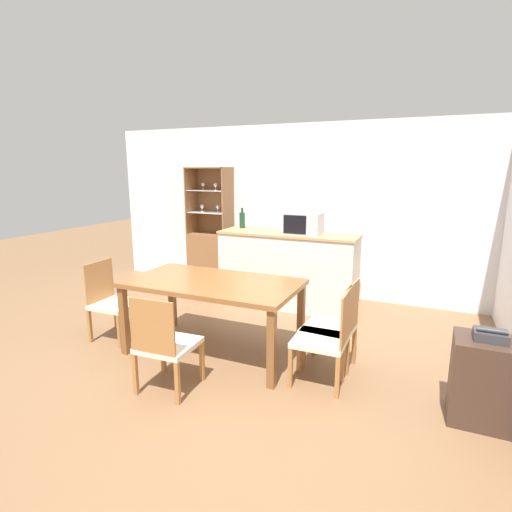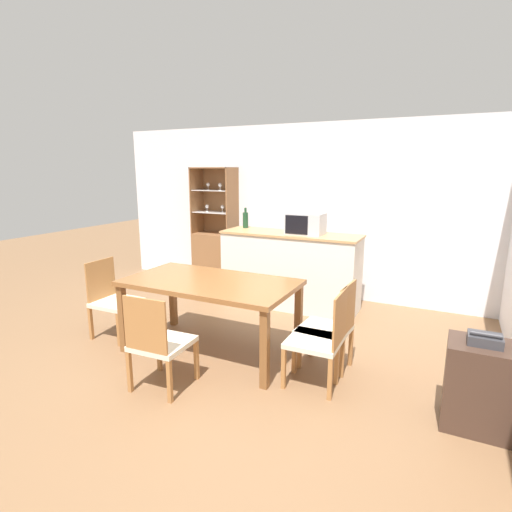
{
  "view_description": "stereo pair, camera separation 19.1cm",
  "coord_description": "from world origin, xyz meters",
  "px_view_note": "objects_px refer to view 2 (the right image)",
  "views": [
    {
      "loc": [
        1.73,
        -3.2,
        1.89
      ],
      "look_at": [
        -0.17,
        1.06,
        0.88
      ],
      "focal_mm": 28.0,
      "sensor_mm": 36.0,
      "label": 1
    },
    {
      "loc": [
        1.9,
        -3.12,
        1.89
      ],
      "look_at": [
        -0.17,
        1.06,
        0.88
      ],
      "focal_mm": 28.0,
      "sensor_mm": 36.0,
      "label": 2
    }
  ],
  "objects_px": {
    "side_cabinet": "(489,388)",
    "telephone": "(485,339)",
    "dining_chair_side_left_near": "(113,300)",
    "microwave": "(306,224)",
    "dining_chair_side_right_far": "(329,328)",
    "dining_table": "(210,288)",
    "dining_chair_side_right_near": "(320,339)",
    "display_cabinet": "(216,250)",
    "dining_chair_head_near": "(159,342)",
    "wine_bottle": "(246,220)"
  },
  "relations": [
    {
      "from": "side_cabinet",
      "to": "telephone",
      "type": "bearing_deg",
      "value": -173.44
    },
    {
      "from": "telephone",
      "to": "side_cabinet",
      "type": "bearing_deg",
      "value": 6.56
    },
    {
      "from": "dining_chair_side_left_near",
      "to": "microwave",
      "type": "height_order",
      "value": "microwave"
    },
    {
      "from": "dining_chair_side_right_far",
      "to": "dining_table",
      "type": "bearing_deg",
      "value": 100.49
    },
    {
      "from": "dining_chair_side_right_near",
      "to": "dining_chair_side_left_near",
      "type": "bearing_deg",
      "value": 89.3
    },
    {
      "from": "display_cabinet",
      "to": "dining_chair_side_left_near",
      "type": "bearing_deg",
      "value": -87.84
    },
    {
      "from": "display_cabinet",
      "to": "dining_chair_side_right_far",
      "type": "height_order",
      "value": "display_cabinet"
    },
    {
      "from": "dining_table",
      "to": "side_cabinet",
      "type": "xyz_separation_m",
      "value": [
        2.53,
        -0.2,
        -0.36
      ]
    },
    {
      "from": "side_cabinet",
      "to": "microwave",
      "type": "bearing_deg",
      "value": 137.96
    },
    {
      "from": "display_cabinet",
      "to": "dining_chair_side_left_near",
      "type": "distance_m",
      "value": 2.36
    },
    {
      "from": "display_cabinet",
      "to": "dining_chair_side_left_near",
      "type": "xyz_separation_m",
      "value": [
        0.09,
        -2.35,
        -0.14
      ]
    },
    {
      "from": "dining_chair_head_near",
      "to": "side_cabinet",
      "type": "distance_m",
      "value": 2.6
    },
    {
      "from": "dining_chair_head_near",
      "to": "display_cabinet",
      "type": "bearing_deg",
      "value": 110.56
    },
    {
      "from": "microwave",
      "to": "telephone",
      "type": "distance_m",
      "value": 2.83
    },
    {
      "from": "dining_chair_head_near",
      "to": "side_cabinet",
      "type": "height_order",
      "value": "dining_chair_head_near"
    },
    {
      "from": "telephone",
      "to": "dining_chair_head_near",
      "type": "bearing_deg",
      "value": -166.0
    },
    {
      "from": "dining_chair_side_left_near",
      "to": "microwave",
      "type": "distance_m",
      "value": 2.58
    },
    {
      "from": "display_cabinet",
      "to": "dining_table",
      "type": "height_order",
      "value": "display_cabinet"
    },
    {
      "from": "microwave",
      "to": "wine_bottle",
      "type": "distance_m",
      "value": 1.0
    },
    {
      "from": "dining_table",
      "to": "microwave",
      "type": "bearing_deg",
      "value": 75.86
    },
    {
      "from": "dining_table",
      "to": "dining_chair_head_near",
      "type": "relative_size",
      "value": 2.0
    },
    {
      "from": "dining_chair_side_right_near",
      "to": "dining_chair_side_right_far",
      "type": "xyz_separation_m",
      "value": [
        -0.0,
        0.28,
        0.0
      ]
    },
    {
      "from": "dining_chair_side_left_near",
      "to": "display_cabinet",
      "type": "bearing_deg",
      "value": -179.25
    },
    {
      "from": "dining_chair_side_left_near",
      "to": "microwave",
      "type": "xyz_separation_m",
      "value": [
        1.65,
        1.83,
        0.75
      ]
    },
    {
      "from": "display_cabinet",
      "to": "microwave",
      "type": "xyz_separation_m",
      "value": [
        1.74,
        -0.52,
        0.61
      ]
    },
    {
      "from": "dining_chair_side_right_far",
      "to": "display_cabinet",
      "type": "bearing_deg",
      "value": 54.87
    },
    {
      "from": "display_cabinet",
      "to": "dining_chair_side_right_far",
      "type": "distance_m",
      "value": 3.28
    },
    {
      "from": "dining_table",
      "to": "wine_bottle",
      "type": "height_order",
      "value": "wine_bottle"
    },
    {
      "from": "microwave",
      "to": "side_cabinet",
      "type": "distance_m",
      "value": 2.95
    },
    {
      "from": "display_cabinet",
      "to": "microwave",
      "type": "relative_size",
      "value": 3.97
    },
    {
      "from": "display_cabinet",
      "to": "dining_chair_head_near",
      "type": "distance_m",
      "value": 3.31
    },
    {
      "from": "dining_chair_side_left_near",
      "to": "wine_bottle",
      "type": "distance_m",
      "value": 2.23
    },
    {
      "from": "dining_chair_side_right_far",
      "to": "dining_chair_head_near",
      "type": "bearing_deg",
      "value": 132.23
    },
    {
      "from": "display_cabinet",
      "to": "dining_chair_side_left_near",
      "type": "height_order",
      "value": "display_cabinet"
    },
    {
      "from": "display_cabinet",
      "to": "dining_chair_side_right_far",
      "type": "xyz_separation_m",
      "value": [
        2.54,
        -2.07,
        -0.14
      ]
    },
    {
      "from": "dining_table",
      "to": "dining_chair_side_left_near",
      "type": "height_order",
      "value": "dining_chair_side_left_near"
    },
    {
      "from": "dining_chair_side_right_near",
      "to": "side_cabinet",
      "type": "relative_size",
      "value": 1.33
    },
    {
      "from": "display_cabinet",
      "to": "dining_chair_side_right_far",
      "type": "relative_size",
      "value": 2.18
    },
    {
      "from": "dining_chair_side_right_near",
      "to": "telephone",
      "type": "distance_m",
      "value": 1.27
    },
    {
      "from": "display_cabinet",
      "to": "side_cabinet",
      "type": "relative_size",
      "value": 2.9
    },
    {
      "from": "display_cabinet",
      "to": "dining_chair_side_right_far",
      "type": "bearing_deg",
      "value": -39.13
    },
    {
      "from": "microwave",
      "to": "dining_table",
      "type": "bearing_deg",
      "value": -104.14
    },
    {
      "from": "side_cabinet",
      "to": "telephone",
      "type": "relative_size",
      "value": 2.94
    },
    {
      "from": "dining_chair_side_left_near",
      "to": "dining_chair_side_right_far",
      "type": "bearing_deg",
      "value": 95.19
    },
    {
      "from": "dining_chair_side_right_near",
      "to": "microwave",
      "type": "relative_size",
      "value": 1.82
    },
    {
      "from": "wine_bottle",
      "to": "side_cabinet",
      "type": "height_order",
      "value": "wine_bottle"
    },
    {
      "from": "dining_chair_side_right_far",
      "to": "wine_bottle",
      "type": "distance_m",
      "value": 2.58
    },
    {
      "from": "side_cabinet",
      "to": "telephone",
      "type": "xyz_separation_m",
      "value": [
        -0.06,
        -0.01,
        0.37
      ]
    },
    {
      "from": "dining_chair_head_near",
      "to": "microwave",
      "type": "xyz_separation_m",
      "value": [
        0.42,
        2.51,
        0.75
      ]
    },
    {
      "from": "dining_chair_side_right_far",
      "to": "dining_chair_side_left_near",
      "type": "bearing_deg",
      "value": 100.6
    }
  ]
}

